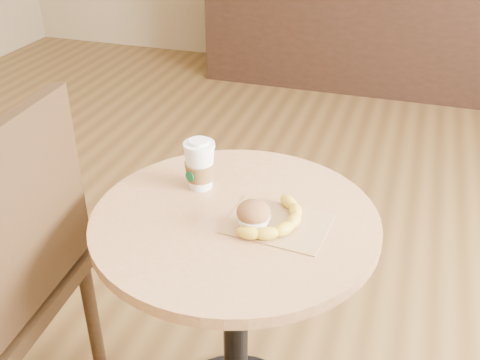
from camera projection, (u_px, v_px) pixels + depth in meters
The scene contains 6 objects.
cafe_table at pixel (235, 282), 1.49m from camera, with size 0.72×0.72×0.75m.
service_counter at pixel (361, 13), 4.08m from camera, with size 2.30×0.65×1.04m.
kraft_bag at pixel (278, 224), 1.36m from camera, with size 0.24×0.18×0.00m, color #A07B4D.
coffee_cup at pixel (200, 166), 1.48m from camera, with size 0.08×0.09×0.14m.
muffin at pixel (253, 216), 1.32m from camera, with size 0.08×0.08×0.07m.
banana at pixel (276, 218), 1.35m from camera, with size 0.15×0.22×0.03m, color gold, non-canonical shape.
Camera 1 is at (0.43, -1.02, 1.52)m, focal length 42.00 mm.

